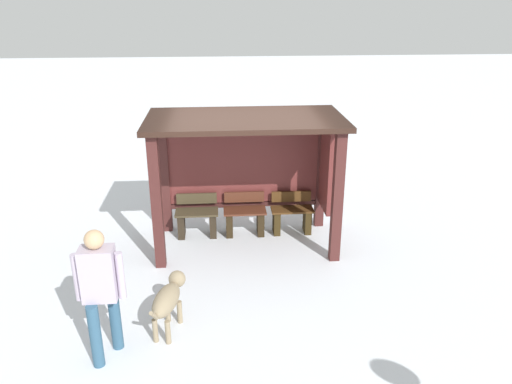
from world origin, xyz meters
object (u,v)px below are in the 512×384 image
object	(u,v)px
bench_center_inside	(245,218)
dog	(168,299)
person_walking	(100,286)
bench_right_inside	(292,216)
bench_left_inside	(197,219)
bus_shelter	(251,152)

from	to	relation	value
bench_center_inside	dog	bearing A→B (deg)	-112.51
person_walking	bench_center_inside	bearing A→B (deg)	60.37
bench_center_inside	bench_right_inside	world-z (taller)	bench_center_inside
bench_right_inside	bench_left_inside	bearing A→B (deg)	179.99
bench_right_inside	person_walking	xyz separation A→B (m)	(-2.75, -3.28, 0.67)
bench_right_inside	bench_center_inside	bearing A→B (deg)	179.98
bench_left_inside	bench_right_inside	bearing A→B (deg)	-0.01
bus_shelter	dog	xyz separation A→B (m)	(-1.27, -2.62, -1.18)
bench_center_inside	dog	distance (m)	3.03
bench_center_inside	bench_right_inside	distance (m)	0.88
bench_center_inside	person_walking	xyz separation A→B (m)	(-1.87, -3.28, 0.68)
bus_shelter	bench_left_inside	bearing A→B (deg)	169.68
bench_right_inside	dog	size ratio (longest dim) A/B	0.77
bus_shelter	bench_left_inside	xyz separation A→B (m)	(-0.99, 0.18, -1.32)
bench_left_inside	bench_center_inside	bearing A→B (deg)	0.01
bench_center_inside	dog	world-z (taller)	bench_center_inside
bus_shelter	person_walking	distance (m)	3.74
bench_left_inside	dog	size ratio (longest dim) A/B	0.77
bench_left_inside	bench_center_inside	xyz separation A→B (m)	(0.88, 0.00, -0.00)
bus_shelter	bench_center_inside	xyz separation A→B (m)	(-0.12, 0.18, -1.33)
bus_shelter	dog	bearing A→B (deg)	-115.97
bench_left_inside	bench_center_inside	size ratio (longest dim) A/B	1.00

